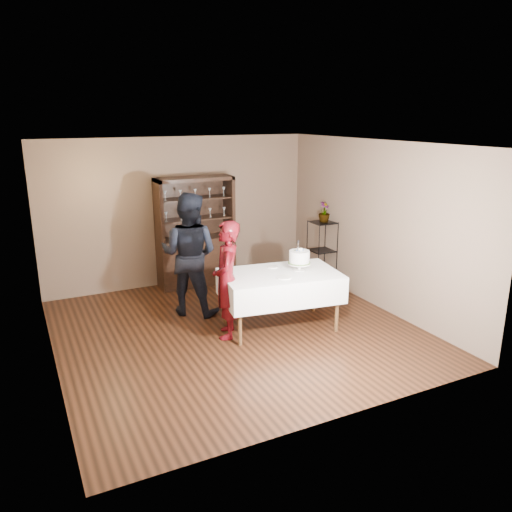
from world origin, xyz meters
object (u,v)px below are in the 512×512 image
Objects in this scene: plant_etagere at (322,250)px; potted_plant at (324,212)px; cake_table at (280,286)px; cake at (299,258)px; man at (189,254)px; woman at (227,280)px; china_hutch at (196,249)px.

potted_plant is at bearing -26.00° from plant_etagere.
cake is at bearing -1.50° from cake_table.
man reaches higher than cake_table.
woman is at bearing -152.41° from potted_plant.
woman is at bearing 175.39° from cake_table.
potted_plant is (1.66, 1.36, 0.72)m from cake_table.
china_hutch reaches higher than cake_table.
man is at bearing 131.32° from cake_table.
china_hutch is at bearing -73.69° from man.
man is 4.20× the size of cake.
man is (-1.00, 1.14, 0.32)m from cake_table.
potted_plant is (0.02, -0.01, 0.72)m from plant_etagere.
china_hutch is 4.32× the size of cake.
china_hutch is at bearing 153.18° from potted_plant.
man reaches higher than potted_plant.
woman reaches higher than plant_etagere.
china_hutch is 2.39m from woman.
cake is (0.32, -0.01, 0.38)m from cake_table.
potted_plant is at bearing 45.54° from cake.
woman is 2.84m from potted_plant.
man is 2.70m from potted_plant.
man is at bearing -175.18° from potted_plant.
china_hutch is 1.03× the size of man.
cake_table is 4.95× the size of potted_plant.
potted_plant is at bearing 141.07° from woman.
china_hutch reaches higher than woman.
plant_etagere reaches higher than cake_table.
cake is at bearing -133.98° from plant_etagere.
plant_etagere is at bearing 46.02° from cake.
china_hutch is at bearing 100.24° from cake_table.
potted_plant is at bearing -135.25° from man.
cake_table is 0.50m from cake.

